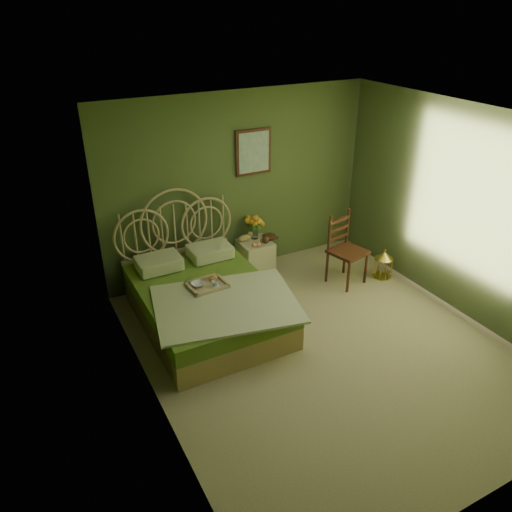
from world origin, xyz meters
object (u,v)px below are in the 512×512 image
birdcage (383,265)px  nightstand (255,251)px  bed (205,299)px  chair (345,244)px

birdcage → nightstand: bearing=147.3°
birdcage → bed: bearing=176.2°
bed → chair: bed is taller
bed → chair: size_ratio=2.25×
chair → bed: bearing=167.4°
nightstand → birdcage: 1.87m
bed → birdcage: size_ratio=5.77×
chair → birdcage: chair is taller
bed → nightstand: size_ratio=2.49×
bed → nightstand: bearing=36.0°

